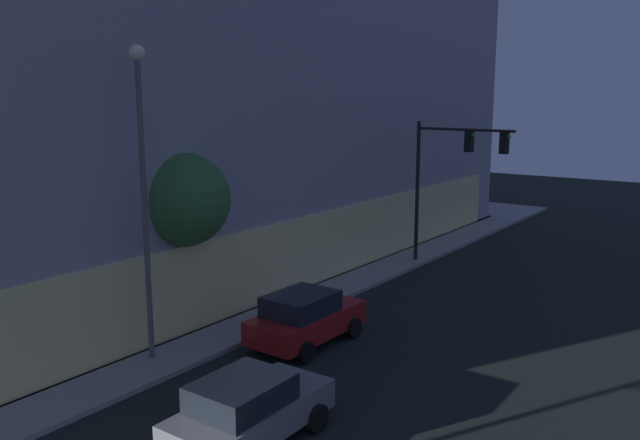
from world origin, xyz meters
name	(u,v)px	position (x,y,z in m)	size (l,w,h in m)	color
modern_building	(100,96)	(14.60, 20.76, 7.75)	(39.79, 25.83, 15.62)	#4C4C51
traffic_light_far_corner	(451,163)	(21.17, 4.86, 4.82)	(0.60, 4.71, 6.48)	black
street_lamp_sidewalk	(143,171)	(6.13, 7.33, 5.68)	(0.44, 0.44, 8.94)	#575757
sidewalk_tree	(183,200)	(8.39, 8.21, 4.47)	(3.01, 3.01, 5.85)	brown
car_grey	(249,410)	(4.34, 1.90, 0.84)	(4.10, 2.04, 1.63)	slate
car_red	(305,317)	(9.95, 4.55, 0.87)	(4.12, 2.11, 1.70)	maroon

